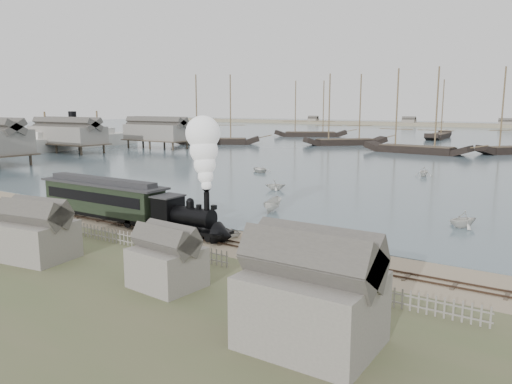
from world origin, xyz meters
The scene contains 24 objects.
ground centered at (0.00, 0.00, 0.00)m, with size 600.00×600.00×0.00m, color tan.
harbor_water centered at (0.00, 170.00, 0.03)m, with size 600.00×336.00×0.06m, color #485D67.
rail_track centered at (0.00, -2.00, 0.04)m, with size 120.00×1.80×0.16m.
picket_fence_west centered at (-6.50, -7.00, 0.00)m, with size 19.00×0.10×1.20m, color gray, non-canonical shape.
picket_fence_east centered at (12.50, -7.50, 0.00)m, with size 15.00×0.10×1.20m, color gray, non-canonical shape.
shed_left centered at (-10.00, -13.00, 0.00)m, with size 5.00×4.00×4.10m, color gray, non-canonical shape.
shed_mid centered at (2.00, -12.00, 0.00)m, with size 4.00×3.50×3.60m, color gray, non-canonical shape.
shed_right centered at (13.00, -14.00, 0.00)m, with size 6.00×5.00×5.10m, color gray, non-canonical shape.
western_wharf centered at (-76.00, 40.00, 4.06)m, with size 36.00×56.00×8.00m, color gray, non-canonical shape.
locomotive centered at (-3.64, -2.00, 4.61)m, with size 8.03×3.00×10.01m.
passenger_coach centered at (-15.86, -2.00, 2.33)m, with size 15.26×2.94×3.71m.
beached_dinghy centered at (-2.51, -0.11, 0.37)m, with size 3.55×2.54×0.74m, color silver.
steamship centered at (-89.00, 49.73, 4.87)m, with size 44.01×7.33×9.63m, color silver, non-canonical shape.
rowboat_0 centered at (-17.63, 8.10, 0.48)m, with size 4.05×2.89×0.84m, color silver.
rowboat_1 centered at (-10.84, 22.46, 0.77)m, with size 2.69×2.32×1.41m, color silver.
rowboat_2 centered at (-4.05, 10.49, 0.76)m, with size 3.60×1.36×1.39m, color silver.
rowboat_4 centered at (14.33, 14.11, 0.85)m, with size 3.01×2.60×1.58m, color silver.
rowboat_6 centered at (-22.63, 36.86, 0.50)m, with size 4.29×3.07×0.89m, color silver.
rowboat_7 centered at (2.22, 46.48, 0.84)m, with size 2.97×2.56×1.56m, color silver.
schooner_0 centered at (-66.44, 81.18, 10.06)m, with size 25.43×5.87×20.00m, color black, non-canonical shape.
schooner_1 centered at (-33.64, 98.99, 10.06)m, with size 23.89×5.51×20.00m, color black, non-canonical shape.
schooner_2 centered at (-9.87, 85.35, 10.06)m, with size 24.89×5.74×20.00m, color black, non-canonical shape.
schooner_6 centered at (-59.75, 128.25, 10.06)m, with size 25.94×5.99×20.00m, color black, non-canonical shape.
schooner_7 centered at (-18.17, 141.75, 10.06)m, with size 22.94×5.29×20.00m, color black, non-canonical shape.
Camera 1 is at (22.90, -33.84, 11.19)m, focal length 35.00 mm.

